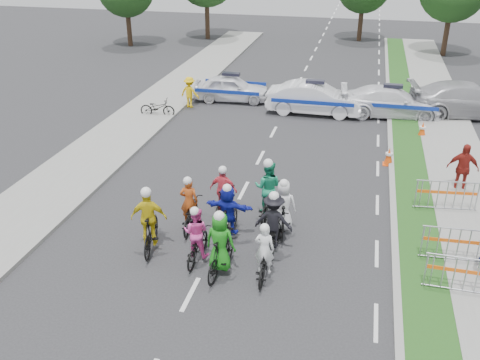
% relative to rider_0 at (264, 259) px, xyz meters
% --- Properties ---
extents(ground, '(90.00, 90.00, 0.00)m').
position_rel_rider_0_xyz_m(ground, '(-1.68, -1.18, -0.56)').
color(ground, '#28282B').
rests_on(ground, ground).
extents(curb_right, '(0.20, 60.00, 0.12)m').
position_rel_rider_0_xyz_m(curb_right, '(3.42, 3.82, -0.50)').
color(curb_right, gray).
rests_on(curb_right, ground).
extents(grass_strip, '(1.20, 60.00, 0.11)m').
position_rel_rider_0_xyz_m(grass_strip, '(4.12, 3.82, -0.50)').
color(grass_strip, '#264B18').
rests_on(grass_strip, ground).
extents(sidewalk_right, '(2.40, 60.00, 0.13)m').
position_rel_rider_0_xyz_m(sidewalk_right, '(5.92, 3.82, -0.49)').
color(sidewalk_right, gray).
rests_on(sidewalk_right, ground).
extents(sidewalk_left, '(3.00, 60.00, 0.13)m').
position_rel_rider_0_xyz_m(sidewalk_left, '(-8.18, 3.82, -0.49)').
color(sidewalk_left, gray).
rests_on(sidewalk_left, ground).
extents(rider_0, '(0.60, 1.65, 1.67)m').
position_rel_rider_0_xyz_m(rider_0, '(0.00, 0.00, 0.00)').
color(rider_0, black).
rests_on(rider_0, ground).
extents(rider_1, '(0.86, 1.88, 1.93)m').
position_rel_rider_0_xyz_m(rider_1, '(-1.17, -0.09, 0.19)').
color(rider_1, black).
rests_on(rider_1, ground).
extents(rider_2, '(0.72, 1.69, 1.71)m').
position_rel_rider_0_xyz_m(rider_2, '(-1.97, 0.36, 0.08)').
color(rider_2, black).
rests_on(rider_2, ground).
extents(rider_3, '(1.08, 1.99, 2.02)m').
position_rel_rider_0_xyz_m(rider_3, '(-3.42, 0.58, 0.21)').
color(rider_3, black).
rests_on(rider_3, ground).
extents(rider_4, '(1.09, 1.92, 1.94)m').
position_rel_rider_0_xyz_m(rider_4, '(0.00, 1.30, 0.19)').
color(rider_4, black).
rests_on(rider_4, ground).
extents(rider_5, '(1.46, 1.75, 1.81)m').
position_rel_rider_0_xyz_m(rider_5, '(-1.43, 1.70, 0.21)').
color(rider_5, black).
rests_on(rider_5, ground).
extents(rider_6, '(0.77, 1.79, 1.78)m').
position_rel_rider_0_xyz_m(rider_6, '(-2.70, 1.97, 0.03)').
color(rider_6, black).
rests_on(rider_6, ground).
extents(rider_7, '(0.83, 1.79, 1.83)m').
position_rel_rider_0_xyz_m(rider_7, '(0.11, 2.35, 0.15)').
color(rider_7, black).
rests_on(rider_7, ground).
extents(rider_8, '(0.86, 2.01, 2.05)m').
position_rel_rider_0_xyz_m(rider_8, '(-0.52, 3.20, 0.20)').
color(rider_8, black).
rests_on(rider_8, ground).
extents(rider_9, '(0.93, 1.74, 1.79)m').
position_rel_rider_0_xyz_m(rider_9, '(-1.89, 2.93, 0.13)').
color(rider_9, black).
rests_on(rider_9, ground).
extents(police_car_0, '(4.09, 2.00, 1.34)m').
position_rel_rider_0_xyz_m(police_car_0, '(-4.69, 14.97, 0.11)').
color(police_car_0, white).
rests_on(police_car_0, ground).
extents(police_car_1, '(4.62, 1.62, 1.52)m').
position_rel_rider_0_xyz_m(police_car_1, '(-0.22, 13.87, 0.20)').
color(police_car_1, white).
rests_on(police_car_1, ground).
extents(police_car_2, '(5.05, 2.39, 1.42)m').
position_rel_rider_0_xyz_m(police_car_2, '(3.45, 14.36, 0.15)').
color(police_car_2, white).
rests_on(police_car_2, ground).
extents(civilian_sedan, '(5.92, 3.11, 1.64)m').
position_rel_rider_0_xyz_m(civilian_sedan, '(7.03, 15.15, 0.26)').
color(civilian_sedan, '#AAAAAE').
rests_on(civilian_sedan, ground).
extents(spectator_2, '(1.07, 0.47, 1.79)m').
position_rel_rider_0_xyz_m(spectator_2, '(5.67, 6.48, 0.34)').
color(spectator_2, maroon).
rests_on(spectator_2, ground).
extents(marshal_hiviz, '(1.12, 0.80, 1.57)m').
position_rel_rider_0_xyz_m(marshal_hiviz, '(-6.46, 13.39, 0.23)').
color(marshal_hiviz, '#EAB80C').
rests_on(marshal_hiviz, ground).
extents(barrier_0, '(2.01, 0.56, 1.12)m').
position_rel_rider_0_xyz_m(barrier_0, '(5.02, 0.38, 0.00)').
color(barrier_0, '#A5A8AD').
rests_on(barrier_0, ground).
extents(barrier_1, '(2.02, 0.60, 1.12)m').
position_rel_rider_0_xyz_m(barrier_1, '(5.02, 1.82, 0.00)').
color(barrier_1, '#A5A8AD').
rests_on(barrier_1, ground).
extents(barrier_2, '(2.04, 0.71, 1.12)m').
position_rel_rider_0_xyz_m(barrier_2, '(5.02, 4.82, 0.00)').
color(barrier_2, '#A5A8AD').
rests_on(barrier_2, ground).
extents(cone_0, '(0.40, 0.40, 0.70)m').
position_rel_rider_0_xyz_m(cone_0, '(3.30, 8.31, -0.22)').
color(cone_0, '#F24C0C').
rests_on(cone_0, ground).
extents(cone_1, '(0.40, 0.40, 0.70)m').
position_rel_rider_0_xyz_m(cone_1, '(4.77, 11.70, -0.22)').
color(cone_1, '#F24C0C').
rests_on(cone_1, ground).
extents(parked_bike, '(1.75, 0.78, 0.89)m').
position_rel_rider_0_xyz_m(parked_bike, '(-7.54, 11.65, -0.11)').
color(parked_bike, black).
rests_on(parked_bike, ground).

